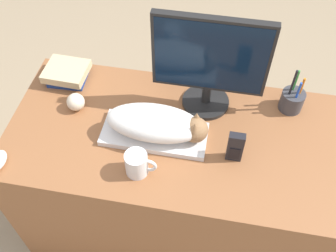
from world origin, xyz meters
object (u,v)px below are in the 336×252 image
at_px(phone, 235,147).
at_px(book_stack, 67,73).
at_px(cat, 159,124).
at_px(keyboard, 154,134).
at_px(coffee_mug, 137,164).
at_px(monitor, 210,61).
at_px(baseball, 76,102).
at_px(pen_cup, 292,100).

distance_m(phone, book_stack, 0.80).
bearing_deg(cat, keyboard, 180.00).
bearing_deg(coffee_mug, phone, 20.17).
bearing_deg(book_stack, cat, -27.66).
bearing_deg(monitor, coffee_mug, -118.06).
relative_size(monitor, coffee_mug, 3.79).
height_order(coffee_mug, phone, phone).
bearing_deg(baseball, monitor, 13.16).
bearing_deg(phone, keyboard, 171.51).
bearing_deg(book_stack, coffee_mug, -44.86).
xyz_separation_m(coffee_mug, baseball, (-0.32, 0.25, -0.01)).
bearing_deg(book_stack, baseball, -58.99).
xyz_separation_m(monitor, coffee_mug, (-0.20, -0.37, -0.19)).
bearing_deg(book_stack, monitor, -3.11).
relative_size(pen_cup, baseball, 2.88).
relative_size(phone, book_stack, 0.74).
distance_m(cat, coffee_mug, 0.18).
xyz_separation_m(baseball, phone, (0.65, -0.13, 0.03)).
distance_m(cat, phone, 0.29).
distance_m(keyboard, monitor, 0.35).
distance_m(cat, book_stack, 0.52).
height_order(cat, pen_cup, pen_cup).
bearing_deg(baseball, book_stack, 121.01).
distance_m(keyboard, pen_cup, 0.57).
xyz_separation_m(coffee_mug, phone, (0.33, 0.12, 0.02)).
height_order(cat, coffee_mug, cat).
xyz_separation_m(monitor, book_stack, (-0.61, 0.03, -0.20)).
height_order(keyboard, phone, phone).
height_order(cat, baseball, cat).
bearing_deg(coffee_mug, book_stack, 135.14).
relative_size(monitor, book_stack, 2.39).
xyz_separation_m(baseball, book_stack, (-0.09, 0.15, -0.00)).
relative_size(keyboard, cat, 1.05).
distance_m(pen_cup, phone, 0.36).
bearing_deg(cat, monitor, 53.31).
height_order(cat, monitor, monitor).
bearing_deg(monitor, book_stack, 176.89).
distance_m(keyboard, book_stack, 0.50).
xyz_separation_m(keyboard, cat, (0.02, -0.00, 0.07)).
height_order(cat, book_stack, cat).
distance_m(keyboard, coffee_mug, 0.17).
relative_size(coffee_mug, baseball, 1.57).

